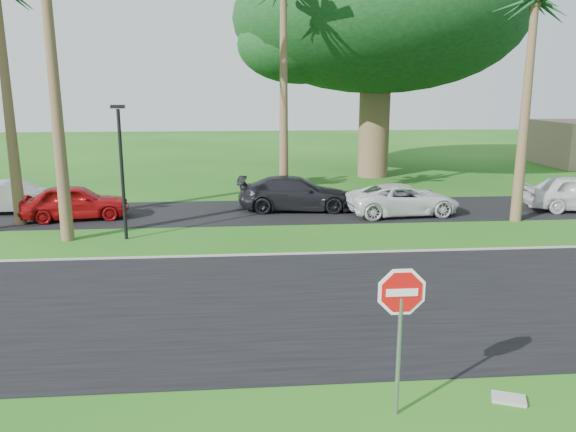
# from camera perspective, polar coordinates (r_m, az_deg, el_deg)

# --- Properties ---
(ground) EXTENTS (120.00, 120.00, 0.00)m
(ground) POSITION_cam_1_polar(r_m,az_deg,el_deg) (12.32, 4.78, -12.03)
(ground) COLOR #185214
(ground) RESTS_ON ground
(road) EXTENTS (120.00, 8.00, 0.02)m
(road) POSITION_cam_1_polar(r_m,az_deg,el_deg) (14.13, 3.42, -8.61)
(road) COLOR black
(road) RESTS_ON ground
(parking_strip) EXTENTS (120.00, 5.00, 0.02)m
(parking_strip) POSITION_cam_1_polar(r_m,az_deg,el_deg) (24.15, -0.15, 0.49)
(parking_strip) COLOR black
(parking_strip) RESTS_ON ground
(curb) EXTENTS (120.00, 0.12, 0.06)m
(curb) POSITION_cam_1_polar(r_m,az_deg,el_deg) (17.92, 1.56, -3.84)
(curb) COLOR gray
(curb) RESTS_ON ground
(stop_sign_near) EXTENTS (1.05, 0.07, 2.62)m
(stop_sign_near) POSITION_cam_1_polar(r_m,az_deg,el_deg) (9.04, 11.37, -9.50)
(stop_sign_near) COLOR gray
(stop_sign_near) RESTS_ON ground
(palm_right_near) EXTENTS (5.00, 5.00, 9.50)m
(palm_right_near) POSITION_cam_1_polar(r_m,az_deg,el_deg) (23.89, 23.82, 19.06)
(palm_right_near) COLOR brown
(palm_right_near) RESTS_ON ground
(canopy_tree) EXTENTS (16.50, 16.50, 13.12)m
(canopy_tree) POSITION_cam_1_polar(r_m,az_deg,el_deg) (34.16, 9.09, 19.02)
(canopy_tree) COLOR brown
(canopy_tree) RESTS_ON ground
(streetlight_right) EXTENTS (0.45, 0.25, 4.64)m
(streetlight_right) POSITION_cam_1_polar(r_m,az_deg,el_deg) (20.08, -16.56, 5.09)
(streetlight_right) COLOR black
(streetlight_right) RESTS_ON ground
(car_silver) EXTENTS (4.16, 1.66, 1.35)m
(car_silver) POSITION_cam_1_polar(r_m,az_deg,el_deg) (26.41, -26.05, 1.71)
(car_silver) COLOR #B5B8BC
(car_silver) RESTS_ON ground
(car_red) EXTENTS (4.36, 2.33, 1.41)m
(car_red) POSITION_cam_1_polar(r_m,az_deg,el_deg) (24.11, -20.79, 1.31)
(car_red) COLOR #9B0C0E
(car_red) RESTS_ON ground
(car_dark) EXTENTS (5.10, 2.34, 1.45)m
(car_dark) POSITION_cam_1_polar(r_m,az_deg,el_deg) (24.25, 0.79, 2.26)
(car_dark) COLOR black
(car_dark) RESTS_ON ground
(car_minivan) EXTENTS (4.81, 2.55, 1.29)m
(car_minivan) POSITION_cam_1_polar(r_m,az_deg,el_deg) (23.84, 11.61, 1.61)
(car_minivan) COLOR silver
(car_minivan) RESTS_ON ground
(utility_slab) EXTENTS (0.64, 0.53, 0.06)m
(utility_slab) POSITION_cam_1_polar(r_m,az_deg,el_deg) (10.69, 21.51, -16.89)
(utility_slab) COLOR #9B9A93
(utility_slab) RESTS_ON ground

